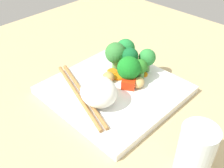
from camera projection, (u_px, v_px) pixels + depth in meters
The scene contains 19 objects.
ground_plane at pixel (115, 96), 64.70cm from camera, with size 110.00×110.00×2.00cm, color tan.
square_plate at pixel (115, 90), 63.57cm from camera, with size 28.45×28.45×1.74cm, color white.
rice_mound at pixel (99, 92), 56.58cm from camera, with size 8.42×7.71×6.29cm, color white.
broccoli_floret_0 at pixel (140, 68), 63.41cm from camera, with size 3.62×3.62×5.77cm.
broccoli_floret_1 at pixel (147, 58), 66.16cm from camera, with size 4.31×4.31×6.25cm.
broccoli_floret_2 at pixel (116, 54), 66.47cm from camera, with size 5.37×5.37×7.51cm.
broccoli_floret_3 at pixel (129, 68), 62.23cm from camera, with size 5.65×5.65×6.94cm.
broccoli_floret_4 at pixel (130, 57), 65.34cm from camera, with size 4.22×4.22×6.94cm.
broccoli_floret_5 at pixel (125, 49), 69.32cm from camera, with size 5.01×5.01×6.89cm.
carrot_slice_0 at pixel (144, 74), 66.80cm from camera, with size 2.06×2.06×0.42cm, color orange.
carrot_slice_1 at pixel (118, 76), 66.13cm from camera, with size 3.16×3.16×0.51cm, color orange.
carrot_slice_2 at pixel (112, 72), 67.61cm from camera, with size 2.60×2.60×0.59cm, color orange.
carrot_slice_3 at pixel (127, 76), 65.99cm from camera, with size 2.65×2.65×0.69cm, color orange.
pepper_chunk_0 at pixel (129, 83), 62.29cm from camera, with size 3.15×2.78×2.24cm, color red.
chicken_piece_0 at pixel (138, 62), 69.71cm from camera, with size 3.65×3.14×2.12cm, color tan.
chicken_piece_1 at pixel (108, 77), 64.43cm from camera, with size 3.22×2.97×2.20cm, color tan.
chicken_piece_2 at pixel (138, 82), 62.64cm from camera, with size 3.54×2.90×2.20cm, color tan.
chopstick_pair at pixel (80, 94), 60.24cm from camera, with size 24.31×9.96×0.84cm.
drinking_glass at pixel (196, 151), 43.93cm from camera, with size 6.16×6.16×10.00cm, color silver.
Camera 1 is at (34.15, -36.17, 40.49)cm, focal length 42.40 mm.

